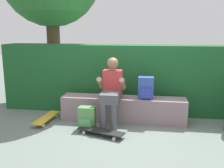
# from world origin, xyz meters

# --- Properties ---
(ground_plane) EXTENTS (24.00, 24.00, 0.00)m
(ground_plane) POSITION_xyz_m (0.00, 0.00, 0.00)
(ground_plane) COLOR slate
(bench_main) EXTENTS (2.33, 0.41, 0.46)m
(bench_main) POSITION_xyz_m (0.00, 0.41, 0.23)
(bench_main) COLOR gray
(bench_main) RESTS_ON ground
(person_skater) EXTENTS (0.49, 0.62, 1.21)m
(person_skater) POSITION_xyz_m (-0.19, 0.21, 0.66)
(person_skater) COLOR #B73338
(person_skater) RESTS_ON ground
(skateboard_near_person) EXTENTS (0.82, 0.44, 0.09)m
(skateboard_near_person) POSITION_xyz_m (-0.28, -0.35, 0.07)
(skateboard_near_person) COLOR black
(skateboard_near_person) RESTS_ON ground
(skateboard_beside_bench) EXTENTS (0.25, 0.81, 0.09)m
(skateboard_beside_bench) POSITION_xyz_m (-1.42, 0.13, 0.07)
(skateboard_beside_bench) COLOR gold
(skateboard_beside_bench) RESTS_ON ground
(backpack_on_bench) EXTENTS (0.28, 0.23, 0.40)m
(backpack_on_bench) POSITION_xyz_m (0.42, 0.40, 0.65)
(backpack_on_bench) COLOR #2D4C99
(backpack_on_bench) RESTS_ON bench_main
(backpack_on_ground) EXTENTS (0.28, 0.23, 0.40)m
(backpack_on_ground) POSITION_xyz_m (-0.57, -0.11, 0.19)
(backpack_on_ground) COLOR #51894C
(backpack_on_ground) RESTS_ON ground
(hedge_row) EXTENTS (5.21, 0.54, 1.40)m
(hedge_row) POSITION_xyz_m (-0.01, 1.04, 0.70)
(hedge_row) COLOR #1A5127
(hedge_row) RESTS_ON ground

